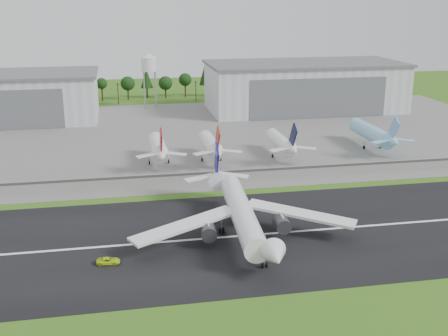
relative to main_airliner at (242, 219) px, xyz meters
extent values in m
plane|color=#2E5614|center=(-6.78, -9.56, -4.89)|extent=(600.00, 600.00, 0.00)
cube|color=black|center=(-6.78, 0.44, -4.84)|extent=(320.00, 60.00, 0.10)
cube|color=white|center=(-6.78, 0.44, -4.78)|extent=(220.00, 1.00, 0.02)
cube|color=slate|center=(-6.78, 110.44, -4.84)|extent=(320.00, 150.00, 0.10)
cube|color=gray|center=(-6.78, 45.44, -3.14)|extent=(240.00, 0.50, 3.50)
cube|color=#38383A|center=(-6.78, 45.14, -1.89)|extent=(240.00, 0.12, 0.70)
cube|color=silver|center=(68.22, 155.44, 7.11)|extent=(100.00, 45.00, 24.00)
cube|color=#595B60|center=(68.22, 155.44, 19.71)|extent=(102.00, 47.00, 1.20)
cube|color=#595B60|center=(68.22, 132.79, 5.19)|extent=(70.00, 0.30, 19.68)
cylinder|color=#99999E|center=(-14.78, 172.44, 5.11)|extent=(0.50, 0.50, 20.00)
cylinder|color=#99999E|center=(-8.78, 178.44, 5.11)|extent=(0.50, 0.50, 20.00)
cylinder|color=silver|center=(-11.78, 175.44, 18.61)|extent=(8.00, 8.00, 7.00)
cone|color=silver|center=(-11.78, 175.44, 23.31)|extent=(8.40, 8.40, 2.40)
cylinder|color=white|center=(-0.03, 0.44, 1.31)|extent=(8.80, 44.29, 5.80)
cone|color=white|center=(1.68, -24.51, 1.31)|extent=(6.20, 6.38, 5.80)
cone|color=white|center=(-1.84, 26.87, 2.51)|extent=(6.11, 9.36, 5.51)
cube|color=navy|center=(-1.81, 26.37, 7.81)|extent=(1.15, 9.55, 11.13)
cube|color=white|center=(15.07, -0.53, 0.51)|extent=(26.66, 19.47, 2.65)
cylinder|color=#333338|center=(9.69, -2.41, -1.09)|extent=(4.17, 5.75, 3.80)
cube|color=white|center=(3.18, 26.72, 2.91)|extent=(9.55, 6.33, 0.98)
cube|color=white|center=(-14.86, -2.59, 0.51)|extent=(27.79, 16.43, 2.65)
cylinder|color=#333338|center=(-9.27, -3.71, -1.09)|extent=(4.17, 5.75, 3.80)
cube|color=white|center=(-6.80, 26.03, 2.91)|extent=(9.51, 5.29, 0.98)
cube|color=#99999E|center=(0.25, -3.56, -3.19)|extent=(12.03, 30.61, 3.20)
cylinder|color=black|center=(-4.72, 3.12, -4.04)|extent=(0.50, 1.52, 1.50)
imported|color=#C1E81B|center=(-33.18, -9.03, -4.05)|extent=(5.55, 2.95, 1.48)
cylinder|color=white|center=(-15.61, 70.44, 0.95)|extent=(5.68, 24.00, 5.68)
cone|color=white|center=(-15.61, 54.94, 1.95)|extent=(5.40, 7.00, 5.40)
cube|color=#9B0B11|center=(-15.61, 55.44, 6.75)|extent=(0.45, 8.59, 10.02)
cylinder|color=#99999E|center=(-19.11, 68.44, -3.39)|extent=(0.32, 0.32, 3.00)
cylinder|color=#99999E|center=(-12.11, 68.44, -3.39)|extent=(0.32, 0.32, 3.00)
cylinder|color=black|center=(-19.11, 68.44, -4.09)|extent=(0.40, 1.40, 1.40)
cylinder|color=white|center=(3.66, 70.44, 0.84)|extent=(5.47, 24.00, 5.47)
cone|color=white|center=(3.66, 54.94, 1.84)|extent=(5.20, 7.00, 5.20)
cube|color=#9B230B|center=(3.66, 55.44, 6.64)|extent=(0.45, 8.59, 10.02)
cylinder|color=#99999E|center=(0.16, 68.44, -3.39)|extent=(0.32, 0.32, 3.00)
cylinder|color=#99999E|center=(7.16, 68.44, -3.39)|extent=(0.32, 0.32, 3.00)
cylinder|color=black|center=(0.16, 68.44, -4.09)|extent=(0.40, 1.40, 1.40)
cylinder|color=white|center=(30.53, 70.44, 0.68)|extent=(5.14, 24.00, 5.14)
cone|color=white|center=(30.53, 54.94, 1.68)|extent=(4.88, 7.00, 4.88)
cube|color=black|center=(30.53, 55.44, 6.48)|extent=(0.45, 8.59, 10.02)
cylinder|color=#99999E|center=(27.03, 68.44, -3.39)|extent=(0.32, 0.32, 3.00)
cylinder|color=#99999E|center=(34.03, 68.44, -3.39)|extent=(0.32, 0.32, 3.00)
cylinder|color=black|center=(27.03, 68.44, -4.09)|extent=(0.40, 1.40, 1.40)
cylinder|color=#85C7E7|center=(69.51, 75.44, 1.17)|extent=(6.13, 30.00, 6.13)
cone|color=#85C7E7|center=(69.51, 56.94, 2.17)|extent=(5.82, 7.00, 5.82)
cube|color=#6EA8E2|center=(69.51, 57.44, 6.97)|extent=(0.45, 8.59, 10.02)
cylinder|color=#99999E|center=(66.01, 73.44, -3.39)|extent=(0.32, 0.32, 3.00)
cylinder|color=#99999E|center=(73.01, 73.44, -3.39)|extent=(0.32, 0.32, 3.00)
cylinder|color=black|center=(66.01, 73.44, -4.09)|extent=(0.40, 1.40, 1.40)
camera|label=1|loc=(-29.00, -127.47, 53.64)|focal=45.00mm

